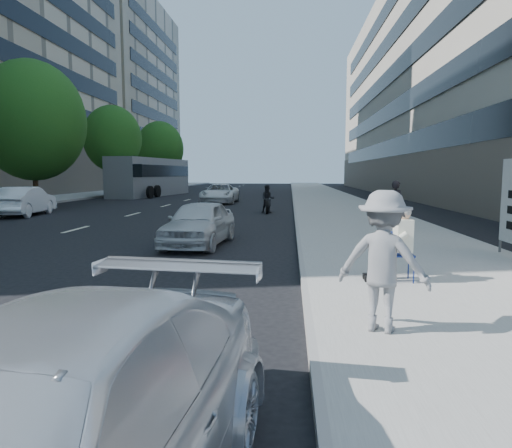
# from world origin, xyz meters

# --- Properties ---
(ground) EXTENTS (160.00, 160.00, 0.00)m
(ground) POSITION_xyz_m (0.00, 0.00, 0.00)
(ground) COLOR black
(ground) RESTS_ON ground
(near_sidewalk) EXTENTS (5.00, 120.00, 0.15)m
(near_sidewalk) POSITION_xyz_m (4.00, 20.00, 0.07)
(near_sidewalk) COLOR gray
(near_sidewalk) RESTS_ON ground
(far_sidewalk) EXTENTS (4.50, 120.00, 0.15)m
(far_sidewalk) POSITION_xyz_m (-16.75, 20.00, 0.07)
(far_sidewalk) COLOR gray
(far_sidewalk) RESTS_ON ground
(far_bldg_north) EXTENTS (22.00, 28.00, 28.00)m
(far_bldg_north) POSITION_xyz_m (-30.00, 62.00, 14.00)
(far_bldg_north) COLOR beige
(far_bldg_north) RESTS_ON ground
(near_building) EXTENTS (14.00, 70.00, 20.00)m
(near_building) POSITION_xyz_m (17.00, 32.00, 10.00)
(near_building) COLOR gray
(near_building) RESTS_ON ground
(tree_far_c) EXTENTS (6.00, 6.00, 8.47)m
(tree_far_c) POSITION_xyz_m (-13.70, 18.00, 5.02)
(tree_far_c) COLOR #382616
(tree_far_c) RESTS_ON ground
(tree_far_d) EXTENTS (4.80, 4.80, 7.65)m
(tree_far_d) POSITION_xyz_m (-13.70, 30.00, 4.89)
(tree_far_d) COLOR #382616
(tree_far_d) RESTS_ON ground
(tree_far_e) EXTENTS (5.40, 5.40, 7.89)m
(tree_far_e) POSITION_xyz_m (-13.70, 44.00, 4.78)
(tree_far_e) COLOR #382616
(tree_far_e) RESTS_ON ground
(seated_protester) EXTENTS (0.83, 1.12, 1.31)m
(seated_protester) POSITION_xyz_m (3.02, 0.23, 0.87)
(seated_protester) COLOR navy
(seated_protester) RESTS_ON near_sidewalk
(jogger) EXTENTS (1.24, 0.99, 1.68)m
(jogger) POSITION_xyz_m (2.30, -2.38, 0.99)
(jogger) COLOR gray
(jogger) RESTS_ON near_sidewalk
(pedestrian_woman) EXTENTS (0.69, 0.69, 1.62)m
(pedestrian_woman) POSITION_xyz_m (4.91, 8.55, 0.96)
(pedestrian_woman) COLOR black
(pedestrian_woman) RESTS_ON near_sidewalk
(white_sedan_near) EXTENTS (1.80, 3.83, 1.27)m
(white_sedan_near) POSITION_xyz_m (-1.35, 4.78, 0.63)
(white_sedan_near) COLOR silver
(white_sedan_near) RESTS_ON ground
(white_sedan_mid) EXTENTS (2.01, 4.34, 1.38)m
(white_sedan_mid) POSITION_xyz_m (-11.42, 13.03, 0.69)
(white_sedan_mid) COLOR white
(white_sedan_mid) RESTS_ON ground
(white_sedan_far) EXTENTS (2.19, 4.70, 1.30)m
(white_sedan_far) POSITION_xyz_m (-3.50, 22.60, 0.65)
(white_sedan_far) COLOR white
(white_sedan_far) RESTS_ON ground
(motorcycle) EXTENTS (0.73, 2.05, 1.42)m
(motorcycle) POSITION_xyz_m (0.07, 15.40, 0.64)
(motorcycle) COLOR black
(motorcycle) RESTS_ON ground
(bus) EXTENTS (4.12, 12.32, 3.30)m
(bus) POSITION_xyz_m (-11.16, 32.30, 1.64)
(bus) COLOR slate
(bus) RESTS_ON ground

